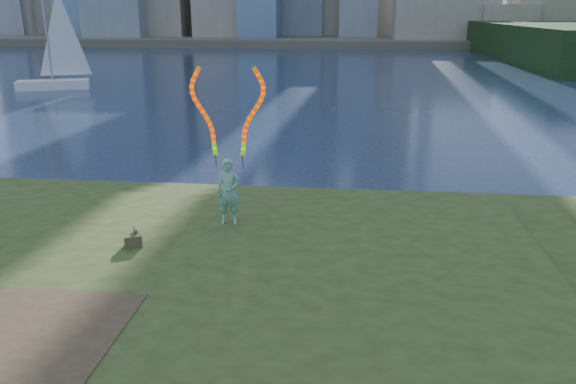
# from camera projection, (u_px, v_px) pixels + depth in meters

# --- Properties ---
(ground) EXTENTS (320.00, 320.00, 0.00)m
(ground) POSITION_uv_depth(u_px,v_px,m) (206.00, 292.00, 11.74)
(ground) COLOR #18243D
(ground) RESTS_ON ground
(grassy_knoll) EXTENTS (20.00, 18.00, 0.80)m
(grassy_knoll) POSITION_uv_depth(u_px,v_px,m) (172.00, 338.00, 9.46)
(grassy_knoll) COLOR #334117
(grassy_knoll) RESTS_ON ground
(dirt_patch) EXTENTS (3.20, 3.00, 0.02)m
(dirt_patch) POSITION_uv_depth(u_px,v_px,m) (14.00, 336.00, 8.68)
(dirt_patch) COLOR #47331E
(dirt_patch) RESTS_ON grassy_knoll
(far_shore) EXTENTS (320.00, 40.00, 1.20)m
(far_shore) POSITION_uv_depth(u_px,v_px,m) (335.00, 38.00, 101.34)
(far_shore) COLOR #514C3B
(far_shore) RESTS_ON ground
(woman_with_ribbons) EXTENTS (2.02, 0.39, 3.96)m
(woman_with_ribbons) POSITION_uv_depth(u_px,v_px,m) (228.00, 165.00, 12.89)
(woman_with_ribbons) COLOR #156E3C
(woman_with_ribbons) RESTS_ON grassy_knoll
(canvas_bag) EXTENTS (0.44, 0.49, 0.35)m
(canvas_bag) POSITION_uv_depth(u_px,v_px,m) (133.00, 240.00, 11.95)
(canvas_bag) COLOR #443E21
(canvas_bag) RESTS_ON grassy_knoll
(sailboat) EXTENTS (5.29, 3.31, 8.10)m
(sailboat) POSITION_uv_depth(u_px,v_px,m) (55.00, 70.00, 41.08)
(sailboat) COLOR white
(sailboat) RESTS_ON ground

